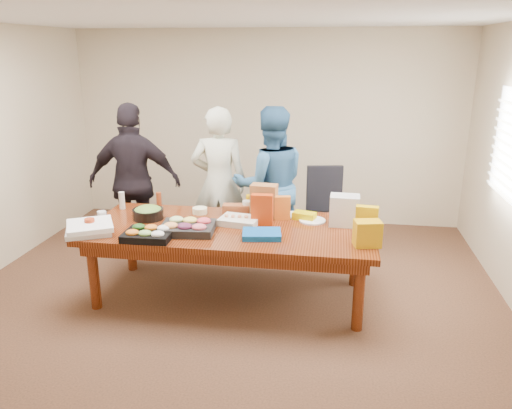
% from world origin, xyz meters
% --- Properties ---
extents(floor, '(5.50, 5.00, 0.02)m').
position_xyz_m(floor, '(0.00, 0.00, -0.01)').
color(floor, '#47301E').
rests_on(floor, ground).
extents(ceiling, '(5.50, 5.00, 0.02)m').
position_xyz_m(ceiling, '(0.00, 0.00, 2.71)').
color(ceiling, white).
rests_on(ceiling, wall_back).
extents(wall_back, '(5.50, 0.04, 2.70)m').
position_xyz_m(wall_back, '(0.00, 2.50, 1.35)').
color(wall_back, beige).
rests_on(wall_back, floor).
extents(wall_front, '(5.50, 0.04, 2.70)m').
position_xyz_m(wall_front, '(0.00, -2.50, 1.35)').
color(wall_front, beige).
rests_on(wall_front, floor).
extents(window_blinds, '(0.04, 1.36, 1.00)m').
position_xyz_m(window_blinds, '(2.68, 0.60, 1.50)').
color(window_blinds, beige).
rests_on(window_blinds, wall_right).
extents(conference_table, '(2.80, 1.20, 0.75)m').
position_xyz_m(conference_table, '(0.00, 0.00, 0.38)').
color(conference_table, '#4C1C0F').
rests_on(conference_table, floor).
extents(office_chair, '(0.62, 0.62, 1.03)m').
position_xyz_m(office_chair, '(0.88, 1.18, 0.52)').
color(office_chair, black).
rests_on(office_chair, floor).
extents(person_center, '(0.70, 0.50, 1.81)m').
position_xyz_m(person_center, '(-0.35, 1.04, 0.90)').
color(person_center, beige).
rests_on(person_center, floor).
extents(person_right, '(1.04, 0.91, 1.82)m').
position_xyz_m(person_right, '(0.26, 1.03, 0.91)').
color(person_right, '#30608E').
rests_on(person_right, floor).
extents(person_left, '(1.12, 0.56, 1.85)m').
position_xyz_m(person_left, '(-1.33, 0.88, 0.92)').
color(person_left, black).
rests_on(person_left, floor).
extents(veggie_tray, '(0.45, 0.36, 0.07)m').
position_xyz_m(veggie_tray, '(-0.68, -0.42, 0.78)').
color(veggie_tray, black).
rests_on(veggie_tray, conference_table).
extents(fruit_tray, '(0.53, 0.44, 0.08)m').
position_xyz_m(fruit_tray, '(-0.37, -0.20, 0.79)').
color(fruit_tray, black).
rests_on(fruit_tray, conference_table).
extents(sheet_cake, '(0.42, 0.34, 0.07)m').
position_xyz_m(sheet_cake, '(0.07, 0.10, 0.78)').
color(sheet_cake, silver).
rests_on(sheet_cake, conference_table).
extents(salad_bowl, '(0.34, 0.34, 0.10)m').
position_xyz_m(salad_bowl, '(-0.89, 0.11, 0.80)').
color(salad_bowl, black).
rests_on(salad_bowl, conference_table).
extents(chip_bag_blue, '(0.39, 0.32, 0.05)m').
position_xyz_m(chip_bag_blue, '(0.35, -0.22, 0.78)').
color(chip_bag_blue, '#0B51A7').
rests_on(chip_bag_blue, conference_table).
extents(chip_bag_red, '(0.21, 0.09, 0.31)m').
position_xyz_m(chip_bag_red, '(0.30, 0.12, 0.90)').
color(chip_bag_red, '#B8330A').
rests_on(chip_bag_red, conference_table).
extents(chip_bag_yellow, '(0.21, 0.10, 0.30)m').
position_xyz_m(chip_bag_yellow, '(1.30, -0.08, 0.90)').
color(chip_bag_yellow, '#DFB205').
rests_on(chip_bag_yellow, conference_table).
extents(chip_bag_orange, '(0.17, 0.10, 0.25)m').
position_xyz_m(chip_bag_orange, '(0.48, 0.30, 0.87)').
color(chip_bag_orange, orange).
rests_on(chip_bag_orange, conference_table).
extents(mayo_jar, '(0.11, 0.11, 0.15)m').
position_xyz_m(mayo_jar, '(0.10, 0.40, 0.83)').
color(mayo_jar, white).
rests_on(mayo_jar, conference_table).
extents(mustard_bottle, '(0.08, 0.08, 0.19)m').
position_xyz_m(mustard_bottle, '(0.11, 0.49, 0.84)').
color(mustard_bottle, '#E1A900').
rests_on(mustard_bottle, conference_table).
extents(dressing_bottle, '(0.07, 0.07, 0.18)m').
position_xyz_m(dressing_bottle, '(-0.90, 0.48, 0.84)').
color(dressing_bottle, maroon).
rests_on(dressing_bottle, conference_table).
extents(ranch_bottle, '(0.07, 0.07, 0.19)m').
position_xyz_m(ranch_bottle, '(-1.29, 0.39, 0.84)').
color(ranch_bottle, beige).
rests_on(ranch_bottle, conference_table).
extents(banana_bunch, '(0.25, 0.19, 0.08)m').
position_xyz_m(banana_bunch, '(0.70, 0.34, 0.79)').
color(banana_bunch, '#D7C101').
rests_on(banana_bunch, conference_table).
extents(bread_loaf, '(0.29, 0.15, 0.11)m').
position_xyz_m(bread_loaf, '(-0.01, 0.38, 0.81)').
color(bread_loaf, brown).
rests_on(bread_loaf, conference_table).
extents(kraft_bag, '(0.28, 0.18, 0.35)m').
position_xyz_m(kraft_bag, '(0.28, 0.35, 0.92)').
color(kraft_bag, '#985E31').
rests_on(kraft_bag, conference_table).
extents(red_cup, '(0.10, 0.10, 0.13)m').
position_xyz_m(red_cup, '(-1.30, -0.33, 0.81)').
color(red_cup, '#A93414').
rests_on(red_cup, conference_table).
extents(clear_cup_a, '(0.10, 0.10, 0.11)m').
position_xyz_m(clear_cup_a, '(-1.30, -0.05, 0.80)').
color(clear_cup_a, silver).
rests_on(clear_cup_a, conference_table).
extents(clear_cup_b, '(0.10, 0.10, 0.12)m').
position_xyz_m(clear_cup_b, '(-1.30, -0.08, 0.81)').
color(clear_cup_b, silver).
rests_on(clear_cup_b, conference_table).
extents(pizza_box_lower, '(0.55, 0.55, 0.05)m').
position_xyz_m(pizza_box_lower, '(-1.30, -0.35, 0.77)').
color(pizza_box_lower, silver).
rests_on(pizza_box_lower, conference_table).
extents(pizza_box_upper, '(0.56, 0.56, 0.05)m').
position_xyz_m(pizza_box_upper, '(-1.28, -0.37, 0.82)').
color(pizza_box_upper, white).
rests_on(pizza_box_upper, pizza_box_lower).
extents(plate_a, '(0.33, 0.33, 0.02)m').
position_xyz_m(plate_a, '(0.79, 0.30, 0.76)').
color(plate_a, white).
rests_on(plate_a, conference_table).
extents(plate_b, '(0.28, 0.28, 0.01)m').
position_xyz_m(plate_b, '(0.57, 0.44, 0.76)').
color(plate_b, silver).
rests_on(plate_b, conference_table).
extents(dip_bowl_a, '(0.18, 0.18, 0.07)m').
position_xyz_m(dip_bowl_a, '(0.29, 0.25, 0.78)').
color(dip_bowl_a, beige).
rests_on(dip_bowl_a, conference_table).
extents(dip_bowl_b, '(0.20, 0.20, 0.06)m').
position_xyz_m(dip_bowl_b, '(-0.41, 0.36, 0.78)').
color(dip_bowl_b, '#F4F0B8').
rests_on(dip_bowl_b, conference_table).
extents(grocery_bag_white, '(0.29, 0.21, 0.30)m').
position_xyz_m(grocery_bag_white, '(1.10, 0.24, 0.90)').
color(grocery_bag_white, silver).
rests_on(grocery_bag_white, conference_table).
extents(grocery_bag_yellow, '(0.26, 0.20, 0.23)m').
position_xyz_m(grocery_bag_yellow, '(1.30, -0.28, 0.87)').
color(grocery_bag_yellow, '#D89F0A').
rests_on(grocery_bag_yellow, conference_table).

